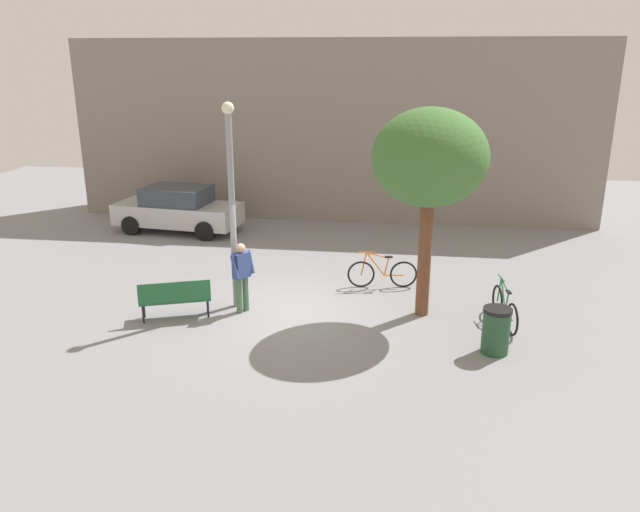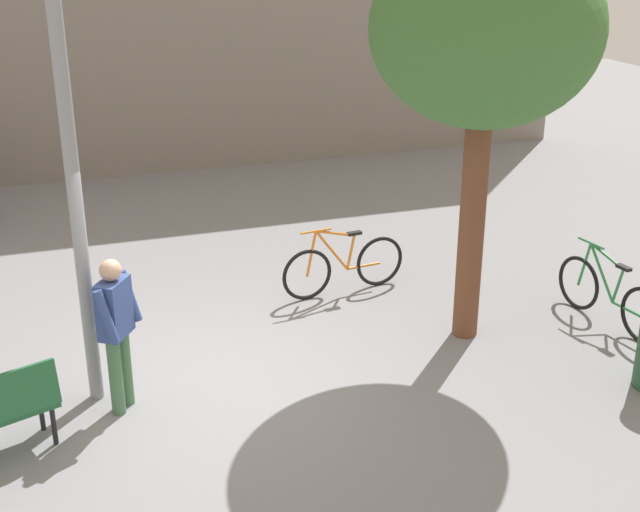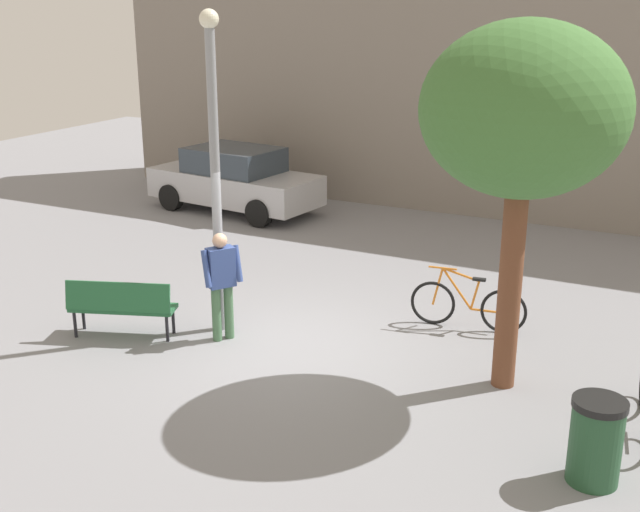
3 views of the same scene
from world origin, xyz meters
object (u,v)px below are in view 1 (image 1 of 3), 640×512
object	(u,v)px
person_by_lamppost	(242,273)
bicycle_orange	(382,273)
parked_car_silver	(178,209)
trash_bin	(496,330)
lamppost	(232,195)
park_bench	(175,297)
plaza_tree	(430,159)
bicycle_green	(505,308)

from	to	relation	value
person_by_lamppost	bicycle_orange	bearing A→B (deg)	32.91
parked_car_silver	trash_bin	xyz separation A→B (m)	(9.55, -7.97, -0.29)
lamppost	trash_bin	distance (m)	6.48
park_bench	parked_car_silver	size ratio (longest dim) A/B	0.38
lamppost	bicycle_orange	bearing A→B (deg)	26.88
plaza_tree	person_by_lamppost	bearing A→B (deg)	-174.31
plaza_tree	bicycle_orange	world-z (taller)	plaza_tree
person_by_lamppost	bicycle_green	bearing A→B (deg)	0.83
park_bench	bicycle_orange	world-z (taller)	bicycle_orange
bicycle_orange	park_bench	bearing A→B (deg)	-149.60
trash_bin	bicycle_orange	bearing A→B (deg)	125.11
person_by_lamppost	bicycle_green	distance (m)	6.01
park_bench	plaza_tree	world-z (taller)	plaza_tree
plaza_tree	bicycle_green	distance (m)	3.72
bicycle_orange	parked_car_silver	world-z (taller)	parked_car_silver
park_bench	trash_bin	distance (m)	7.04
bicycle_green	parked_car_silver	xyz separation A→B (m)	(-9.94, 6.49, 0.39)
lamppost	bicycle_orange	xyz separation A→B (m)	(3.42, 1.73, -2.33)
plaza_tree	bicycle_orange	distance (m)	3.76
person_by_lamppost	park_bench	distance (m)	1.60
park_bench	bicycle_orange	xyz separation A→B (m)	(4.58, 2.68, -0.16)
plaza_tree	trash_bin	world-z (taller)	plaza_tree
lamppost	bicycle_green	size ratio (longest dim) A/B	2.67
bicycle_orange	plaza_tree	bearing A→B (deg)	-58.67
person_by_lamppost	plaza_tree	size ratio (longest dim) A/B	0.35
plaza_tree	bicycle_green	world-z (taller)	plaza_tree
bicycle_orange	person_by_lamppost	bearing A→B (deg)	-147.09
person_by_lamppost	plaza_tree	distance (m)	4.96
lamppost	person_by_lamppost	world-z (taller)	lamppost
lamppost	bicycle_orange	distance (m)	4.48
lamppost	bicycle_orange	size ratio (longest dim) A/B	2.66
lamppost	person_by_lamppost	bearing A→B (deg)	-51.99
parked_car_silver	trash_bin	world-z (taller)	parked_car_silver
bicycle_orange	trash_bin	xyz separation A→B (m)	(2.42, -3.44, 0.10)
park_bench	trash_bin	xyz separation A→B (m)	(6.99, -0.76, -0.06)
plaza_tree	bicycle_green	bearing A→B (deg)	-10.28
lamppost	parked_car_silver	size ratio (longest dim) A/B	1.10
lamppost	bicycle_orange	world-z (taller)	lamppost
park_bench	plaza_tree	size ratio (longest dim) A/B	0.35
person_by_lamppost	park_bench	bearing A→B (deg)	-155.77
plaza_tree	bicycle_green	xyz separation A→B (m)	(1.81, -0.33, -3.23)
lamppost	person_by_lamppost	size ratio (longest dim) A/B	2.87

